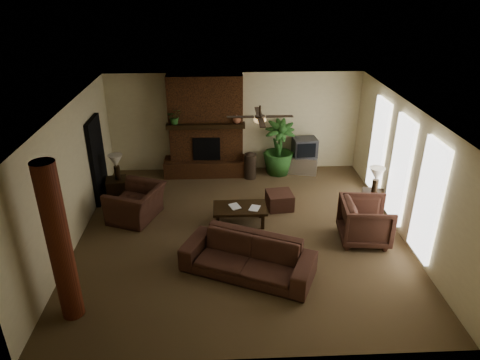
{
  "coord_description": "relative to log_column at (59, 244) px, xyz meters",
  "views": [
    {
      "loc": [
        -0.41,
        -8.2,
        5.24
      ],
      "look_at": [
        0.0,
        0.4,
        1.1
      ],
      "focal_mm": 32.64,
      "sensor_mm": 36.0,
      "label": 1
    }
  ],
  "objects": [
    {
      "name": "armchair_right",
      "position": [
        5.56,
        1.98,
        -0.89
      ],
      "size": [
        1.03,
        1.09,
        1.03
      ],
      "primitive_type": "imported",
      "rotation": [
        0.0,
        0.0,
        1.47
      ],
      "color": "#45281D",
      "rests_on": "ground"
    },
    {
      "name": "tv",
      "position": [
        4.9,
        5.54,
        -0.64
      ],
      "size": [
        0.69,
        0.58,
        0.52
      ],
      "color": "#333335",
      "rests_on": "tv_stand"
    },
    {
      "name": "ottoman",
      "position": [
        3.95,
        3.49,
        -1.2
      ],
      "size": [
        0.66,
        0.66,
        0.4
      ],
      "primitive_type": "cube",
      "rotation": [
        0.0,
        0.0,
        0.11
      ],
      "color": "#45281D",
      "rests_on": "ground"
    },
    {
      "name": "book_a",
      "position": [
        2.73,
        2.75,
        -0.83
      ],
      "size": [
        0.21,
        0.1,
        0.29
      ],
      "primitive_type": "imported",
      "rotation": [
        0.0,
        0.0,
        0.37
      ],
      "color": "#999999",
      "rests_on": "coffee_table"
    },
    {
      "name": "mantel_plant",
      "position": [
        1.34,
        5.38,
        0.32
      ],
      "size": [
        0.41,
        0.45,
        0.33
      ],
      "primitive_type": "imported",
      "rotation": [
        0.0,
        0.0,
        0.08
      ],
      "color": "#2C5B24",
      "rests_on": "fireplace"
    },
    {
      "name": "side_table_left",
      "position": [
        -0.09,
        4.14,
        -1.12
      ],
      "size": [
        0.59,
        0.59,
        0.55
      ],
      "primitive_type": "cube",
      "rotation": [
        0.0,
        0.0,
        0.19
      ],
      "color": "black",
      "rests_on": "ground"
    },
    {
      "name": "coffee_table",
      "position": [
        2.95,
        2.79,
        -1.03
      ],
      "size": [
        1.2,
        0.7,
        0.43
      ],
      "color": "black",
      "rests_on": "ground"
    },
    {
      "name": "lamp_right",
      "position": [
        6.1,
        3.08,
        -0.4
      ],
      "size": [
        0.42,
        0.42,
        0.65
      ],
      "color": "black",
      "rests_on": "side_table_right"
    },
    {
      "name": "floor_vase",
      "position": [
        3.35,
        5.24,
        -0.97
      ],
      "size": [
        0.34,
        0.34,
        0.77
      ],
      "color": "#32261B",
      "rests_on": "ground"
    },
    {
      "name": "doorway",
      "position": [
        -0.49,
        4.2,
        -0.35
      ],
      "size": [
        0.1,
        1.0,
        2.1
      ],
      "primitive_type": "cube",
      "color": "black",
      "rests_on": "ground"
    },
    {
      "name": "windows",
      "position": [
        6.4,
        2.6,
        -0.05
      ],
      "size": [
        0.08,
        3.65,
        2.35
      ],
      "color": "white",
      "rests_on": "ground"
    },
    {
      "name": "room_shell",
      "position": [
        2.95,
        2.4,
        0.0
      ],
      "size": [
        7.0,
        7.0,
        7.0
      ],
      "color": "brown",
      "rests_on": "ground"
    },
    {
      "name": "log_column",
      "position": [
        0.0,
        0.0,
        0.0
      ],
      "size": [
        0.36,
        0.36,
        2.8
      ],
      "primitive_type": "cylinder",
      "color": "#612918",
      "rests_on": "ground"
    },
    {
      "name": "lamp_left",
      "position": [
        -0.03,
        4.14,
        -0.4
      ],
      "size": [
        0.45,
        0.45,
        0.65
      ],
      "color": "black",
      "rests_on": "side_table_left"
    },
    {
      "name": "side_table_right",
      "position": [
        6.1,
        3.13,
        -1.12
      ],
      "size": [
        0.63,
        0.63,
        0.55
      ],
      "primitive_type": "cube",
      "rotation": [
        0.0,
        0.0,
        -0.3
      ],
      "color": "black",
      "rests_on": "ground"
    },
    {
      "name": "tv_stand",
      "position": [
        4.86,
        5.55,
        -1.15
      ],
      "size": [
        0.95,
        0.7,
        0.5
      ],
      "primitive_type": "cube",
      "rotation": [
        0.0,
        0.0,
        -0.26
      ],
      "color": "silver",
      "rests_on": "ground"
    },
    {
      "name": "sofa",
      "position": [
        3.01,
        0.97,
        -0.91
      ],
      "size": [
        2.56,
        1.68,
        0.97
      ],
      "primitive_type": "imported",
      "rotation": [
        0.0,
        0.0,
        -0.43
      ],
      "color": "#45281D",
      "rests_on": "ground"
    },
    {
      "name": "floor_plant",
      "position": [
        4.17,
        5.51,
        -0.97
      ],
      "size": [
        0.97,
        1.6,
        0.87
      ],
      "primitive_type": "imported",
      "rotation": [
        0.0,
        0.0,
        0.07
      ],
      "color": "#2C5B24",
      "rests_on": "ground"
    },
    {
      "name": "fireplace",
      "position": [
        2.15,
        5.62,
        -0.24
      ],
      "size": [
        2.4,
        0.7,
        2.8
      ],
      "color": "#562F17",
      "rests_on": "ground"
    },
    {
      "name": "armchair_left",
      "position": [
        0.56,
        3.15,
        -0.88
      ],
      "size": [
        1.15,
        1.4,
        1.05
      ],
      "primitive_type": "imported",
      "rotation": [
        0.0,
        0.0,
        -1.93
      ],
      "color": "#45281D",
      "rests_on": "ground"
    },
    {
      "name": "mantel_vase",
      "position": [
        2.99,
        5.37,
        0.27
      ],
      "size": [
        0.28,
        0.29,
        0.22
      ],
      "primitive_type": "imported",
      "rotation": [
        0.0,
        0.0,
        -0.34
      ],
      "color": "brown",
      "rests_on": "fireplace"
    },
    {
      "name": "book_b",
      "position": [
        3.17,
        2.73,
        -0.82
      ],
      "size": [
        0.21,
        0.1,
        0.29
      ],
      "primitive_type": "imported",
      "rotation": [
        0.0,
        0.0,
        -0.36
      ],
      "color": "#999999",
      "rests_on": "coffee_table"
    },
    {
      "name": "ceiling_fan",
      "position": [
        3.35,
        2.7,
        1.13
      ],
      "size": [
        1.35,
        1.35,
        0.37
      ],
      "color": "black",
      "rests_on": "ceiling"
    }
  ]
}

